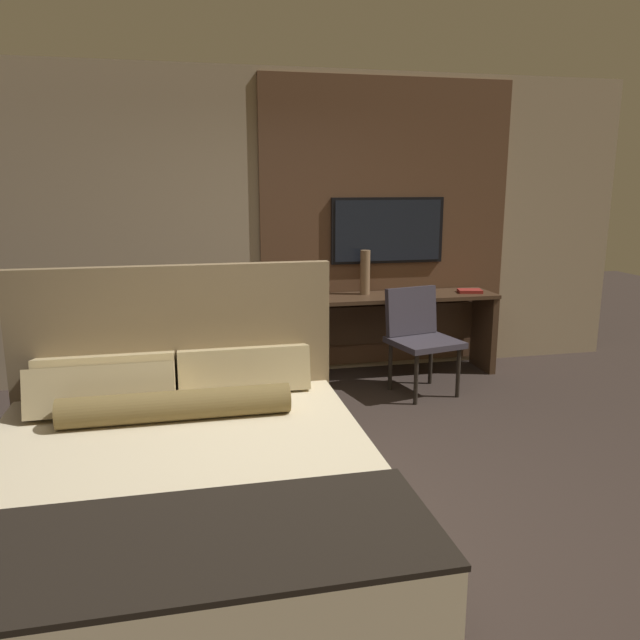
% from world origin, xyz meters
% --- Properties ---
extents(ground_plane, '(16.00, 16.00, 0.00)m').
position_xyz_m(ground_plane, '(0.00, 0.00, 0.00)').
color(ground_plane, '#332823').
extents(wall_back_tv_panel, '(7.20, 0.09, 2.80)m').
position_xyz_m(wall_back_tv_panel, '(0.16, 2.59, 1.40)').
color(wall_back_tv_panel, tan).
rests_on(wall_back_tv_panel, ground_plane).
extents(bed, '(1.99, 2.24, 1.31)m').
position_xyz_m(bed, '(-0.83, -0.22, 0.32)').
color(bed, '#33281E').
rests_on(bed, ground_plane).
extents(desk, '(1.93, 0.49, 0.77)m').
position_xyz_m(desk, '(1.17, 2.32, 0.53)').
color(desk, '#422D1E').
rests_on(desk, ground_plane).
extents(tv, '(1.10, 0.04, 0.62)m').
position_xyz_m(tv, '(1.17, 2.52, 1.36)').
color(tv, black).
extents(desk_chair, '(0.63, 0.63, 0.91)m').
position_xyz_m(desk_chair, '(1.22, 1.79, 0.54)').
color(desk_chair, '#38333D').
rests_on(desk_chair, ground_plane).
extents(vase_tall, '(0.09, 0.09, 0.41)m').
position_xyz_m(vase_tall, '(0.91, 2.38, 0.98)').
color(vase_tall, '#846647').
rests_on(vase_tall, desk).
extents(vase_short, '(0.07, 0.07, 0.29)m').
position_xyz_m(vase_short, '(0.41, 2.32, 0.92)').
color(vase_short, '#B2563D').
rests_on(vase_short, desk).
extents(book, '(0.25, 0.20, 0.03)m').
position_xyz_m(book, '(1.91, 2.24, 0.79)').
color(book, maroon).
rests_on(book, desk).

